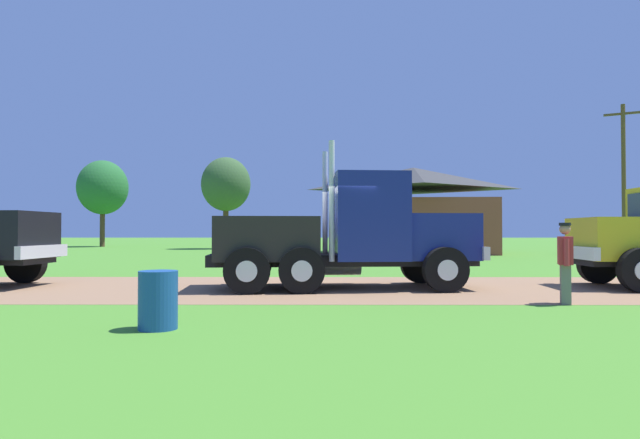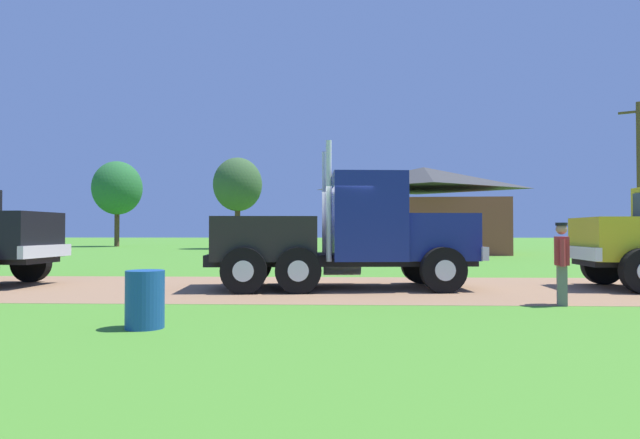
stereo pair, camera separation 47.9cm
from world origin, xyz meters
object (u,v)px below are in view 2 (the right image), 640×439
at_px(shed_building, 424,211).
at_px(steel_barrel, 145,299).
at_px(utility_pole_near, 639,174).
at_px(visitor_walking_mid, 562,261).
at_px(truck_foreground_white, 346,236).

bearing_deg(shed_building, steel_barrel, -106.96).
bearing_deg(utility_pole_near, visitor_walking_mid, -121.14).
height_order(truck_foreground_white, utility_pole_near, utility_pole_near).
xyz_separation_m(steel_barrel, shed_building, (8.35, 27.37, 2.28)).
height_order(truck_foreground_white, steel_barrel, truck_foreground_white).
distance_m(visitor_walking_mid, utility_pole_near, 27.82).
distance_m(truck_foreground_white, visitor_walking_mid, 5.16).
bearing_deg(visitor_walking_mid, truck_foreground_white, 144.19).
distance_m(steel_barrel, utility_pole_near, 34.26).
bearing_deg(shed_building, truck_foreground_white, -103.74).
bearing_deg(utility_pole_near, shed_building, 175.34).
relative_size(shed_building, utility_pole_near, 1.08).
bearing_deg(visitor_walking_mid, steel_barrel, -159.14).
relative_size(visitor_walking_mid, utility_pole_near, 0.17).
bearing_deg(visitor_walking_mid, shed_building, 87.41).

